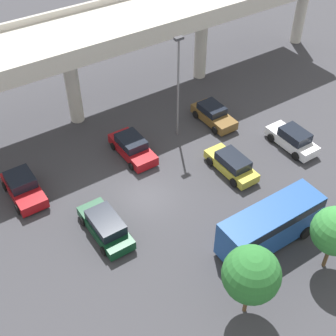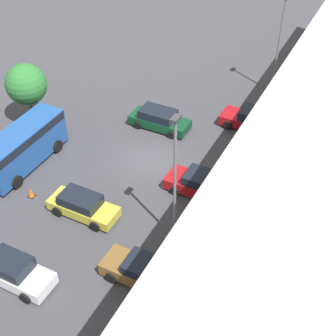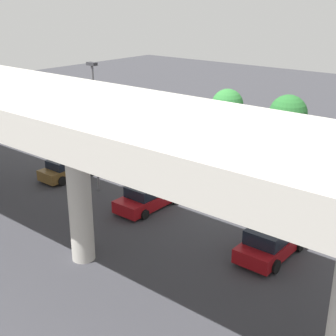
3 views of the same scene
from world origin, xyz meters
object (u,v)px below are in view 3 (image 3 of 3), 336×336
parked_car_0 (270,242)px  parked_car_4 (68,168)px  parked_car_1 (274,190)px  tree_front_right (227,105)px  lamp_post_near_aisle (95,119)px  parked_car_2 (148,197)px  tree_front_left (288,114)px  parked_car_3 (149,156)px  traffic_cone (179,149)px  shuttle_bus (221,132)px  parked_car_5 (101,141)px

parked_car_0 → parked_car_4: parked_car_0 is taller
parked_car_1 → tree_front_right: tree_front_right is taller
parked_car_1 → lamp_post_near_aisle: 12.61m
parked_car_2 → tree_front_right: 16.71m
tree_front_right → tree_front_left: bearing=176.8°
parked_car_0 → tree_front_right: 21.17m
parked_car_2 → parked_car_3: 7.88m
parked_car_0 → traffic_cone: 17.61m
lamp_post_near_aisle → tree_front_left: lamp_post_near_aisle is taller
parked_car_3 → shuttle_bus: size_ratio=0.63×
parked_car_2 → parked_car_5: parked_car_5 is taller
parked_car_3 → parked_car_4: (2.79, 5.84, -0.00)m
tree_front_left → parked_car_0: bearing=114.0°
shuttle_bus → tree_front_left: (-4.58, -3.05, 1.71)m
parked_car_2 → shuttle_bus: 12.87m
tree_front_left → tree_front_right: (6.18, -0.35, -0.18)m
parked_car_4 → lamp_post_near_aisle: lamp_post_near_aisle is taller
parked_car_2 → traffic_cone: 11.35m
shuttle_bus → tree_front_right: bearing=115.2°
parked_car_0 → parked_car_1: 7.22m
parked_car_4 → lamp_post_near_aisle: 5.64m
parked_car_3 → tree_front_right: size_ratio=0.97×
parked_car_0 → parked_car_2: size_ratio=0.94×
parked_car_2 → tree_front_right: (4.48, -15.90, 2.53)m
parked_car_1 → shuttle_bus: bearing=-127.1°
shuttle_bus → traffic_cone: bearing=-135.1°
parked_car_3 → shuttle_bus: (-2.35, -6.60, 1.00)m
parked_car_2 → lamp_post_near_aisle: 6.22m
lamp_post_near_aisle → parked_car_1: bearing=-148.1°
parked_car_1 → shuttle_bus: shuttle_bus is taller
parked_car_0 → parked_car_5: 21.09m
parked_car_4 → parked_car_5: bearing=27.0°
parked_car_4 → tree_front_left: tree_front_left is taller
parked_car_0 → tree_front_left: (7.09, -15.95, 2.67)m
parked_car_4 → tree_front_left: (-9.73, -15.50, 2.72)m
parked_car_1 → parked_car_4: 14.90m
tree_front_left → traffic_cone: tree_front_left is taller
parked_car_2 → tree_front_right: tree_front_right is taller
parked_car_5 → tree_front_left: (-12.91, -9.26, 2.67)m
tree_front_right → traffic_cone: 6.71m
parked_car_0 → parked_car_3: bearing=65.8°
parked_car_2 → parked_car_5: bearing=60.7°
traffic_cone → parked_car_3: bearing=93.0°
parked_car_0 → parked_car_5: size_ratio=0.98×
lamp_post_near_aisle → tree_front_left: (-6.14, -15.73, -1.64)m
parked_car_2 → shuttle_bus: shuttle_bus is taller
parked_car_4 → shuttle_bus: 13.51m
parked_car_1 → tree_front_left: 10.59m
parked_car_4 → tree_front_right: bearing=-12.6°
parked_car_2 → parked_car_1: bearing=-42.7°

